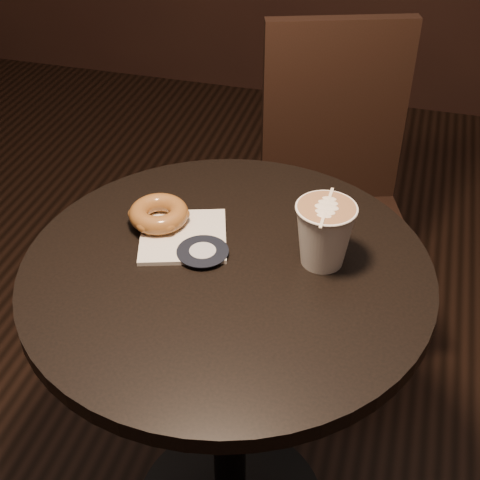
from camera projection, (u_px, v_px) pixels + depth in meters
The scene contains 5 objects.
cafe_table at pixel (228, 347), 1.25m from camera, with size 0.70×0.70×0.75m.
chair at pixel (334, 185), 1.75m from camera, with size 0.47×0.47×0.93m.
pastry_bag at pixel (183, 236), 1.19m from camera, with size 0.15×0.15×0.01m, color silver.
doughnut at pixel (159, 214), 1.20m from camera, with size 0.11×0.11×0.03m, color brown.
latte_cup at pixel (324, 235), 1.10m from camera, with size 0.10×0.10×0.11m, color silver, non-canonical shape.
Camera 1 is at (0.26, -0.83, 1.47)m, focal length 50.00 mm.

